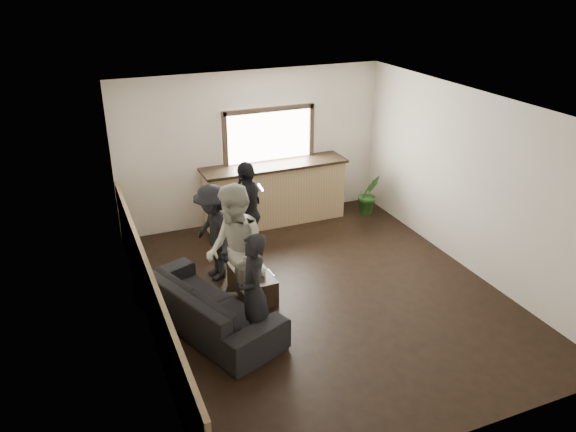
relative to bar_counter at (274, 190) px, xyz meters
name	(u,v)px	position (x,y,z in m)	size (l,w,h in m)	color
ground	(322,294)	(-0.30, -2.70, -0.64)	(5.00, 6.00, 0.01)	black
room_shell	(275,211)	(-1.04, -2.70, 0.83)	(5.01, 6.01, 2.80)	silver
bar_counter	(274,190)	(0.00, 0.00, 0.00)	(2.70, 0.68, 2.13)	tan
sofa	(207,305)	(-2.06, -2.82, -0.31)	(2.28, 0.89, 0.66)	black
coffee_table	(252,284)	(-1.26, -2.32, -0.45)	(0.48, 0.87, 0.39)	black
cup_a	(238,265)	(-1.39, -2.11, -0.21)	(0.12, 0.12, 0.09)	silver
cup_b	(263,273)	(-1.14, -2.47, -0.21)	(0.10, 0.10, 0.09)	silver
potted_plant	(369,194)	(1.83, -0.35, -0.24)	(0.44, 0.35, 0.79)	#2D6623
person_a	(254,292)	(-1.61, -3.41, 0.13)	(0.50, 0.62, 1.54)	black
person_b	(235,253)	(-1.61, -2.67, 0.31)	(0.78, 0.97, 1.89)	beige
person_c	(213,233)	(-1.61, -1.58, 0.12)	(0.71, 1.06, 1.52)	black
person_d	(248,213)	(-0.95, -1.27, 0.21)	(0.93, 1.05, 1.71)	black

